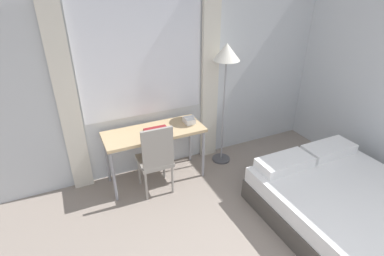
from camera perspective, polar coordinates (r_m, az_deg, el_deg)
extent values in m
cube|color=silver|center=(4.03, -3.09, 10.52)|extent=(5.45, 0.05, 2.70)
cube|color=white|center=(3.80, -9.53, 13.03)|extent=(1.58, 0.01, 1.50)
cube|color=beige|center=(3.72, -22.89, 6.04)|extent=(0.24, 0.06, 2.60)
cube|color=beige|center=(4.18, 3.46, 10.39)|extent=(0.24, 0.06, 2.60)
cube|color=tan|center=(3.84, -7.23, -0.76)|extent=(1.28, 0.51, 0.04)
cylinder|color=gray|center=(3.75, -14.65, -9.00)|extent=(0.04, 0.04, 0.70)
cylinder|color=gray|center=(4.05, 2.14, -4.99)|extent=(0.04, 0.04, 0.70)
cylinder|color=gray|center=(4.10, -15.88, -5.70)|extent=(0.04, 0.04, 0.70)
cylinder|color=gray|center=(4.38, -0.39, -2.27)|extent=(0.04, 0.04, 0.70)
cube|color=gray|center=(3.80, -7.15, -6.19)|extent=(0.41, 0.41, 0.05)
cube|color=gray|center=(3.51, -6.55, -3.90)|extent=(0.38, 0.05, 0.51)
cylinder|color=gray|center=(3.77, -8.69, -10.93)|extent=(0.03, 0.03, 0.40)
cylinder|color=gray|center=(3.84, -3.74, -9.77)|extent=(0.03, 0.03, 0.40)
cylinder|color=gray|center=(4.04, -10.01, -8.13)|extent=(0.03, 0.03, 0.40)
cylinder|color=gray|center=(4.11, -5.40, -7.11)|extent=(0.03, 0.03, 0.40)
cube|color=#4C4742|center=(3.85, 28.38, -15.14)|extent=(1.60, 1.95, 0.25)
cube|color=white|center=(3.71, 29.15, -12.57)|extent=(1.57, 1.91, 0.19)
cube|color=white|center=(3.77, 17.22, -6.33)|extent=(0.67, 0.32, 0.12)
cube|color=white|center=(4.24, 24.61, -3.72)|extent=(0.67, 0.32, 0.12)
cylinder|color=#4C4C51|center=(4.58, 5.55, -5.86)|extent=(0.26, 0.26, 0.03)
cylinder|color=gray|center=(4.21, 6.01, 2.83)|extent=(0.02, 0.02, 1.49)
cone|color=silver|center=(3.94, 6.63, 14.22)|extent=(0.35, 0.35, 0.22)
cube|color=white|center=(3.98, -0.58, 1.44)|extent=(0.13, 0.16, 0.07)
cube|color=white|center=(3.96, -0.58, 2.05)|extent=(0.14, 0.06, 0.02)
cube|color=maroon|center=(3.81, -6.77, -0.44)|extent=(0.30, 0.19, 0.02)
cube|color=white|center=(3.80, -6.78, -0.38)|extent=(0.28, 0.18, 0.01)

